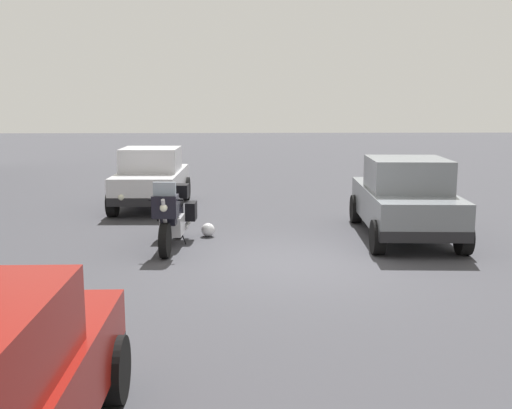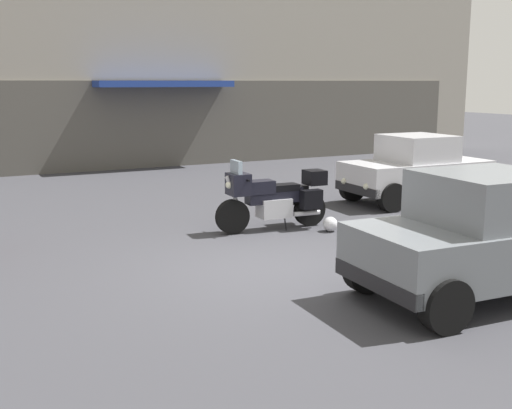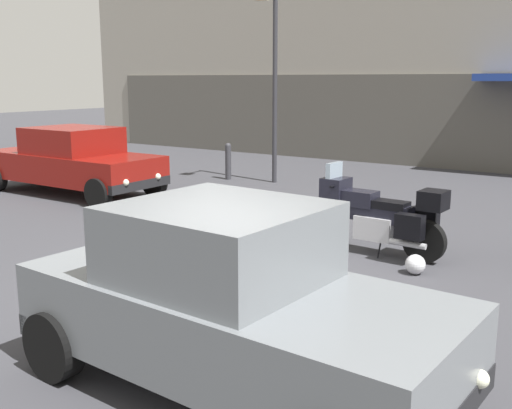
{
  "view_description": "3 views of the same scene",
  "coord_description": "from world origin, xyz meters",
  "views": [
    {
      "loc": [
        -10.39,
        0.96,
        2.83
      ],
      "look_at": [
        1.21,
        0.66,
        0.81
      ],
      "focal_mm": 43.18,
      "sensor_mm": 36.0,
      "label": 1
    },
    {
      "loc": [
        -4.55,
        -8.18,
        2.77
      ],
      "look_at": [
        0.14,
        0.96,
        0.8
      ],
      "focal_mm": 45.05,
      "sensor_mm": 36.0,
      "label": 2
    },
    {
      "loc": [
        4.78,
        -6.26,
        2.65
      ],
      "look_at": [
        0.04,
        0.67,
        0.92
      ],
      "focal_mm": 42.66,
      "sensor_mm": 36.0,
      "label": 3
    }
  ],
  "objects": [
    {
      "name": "ground_plane",
      "position": [
        0.0,
        0.0,
        0.0
      ],
      "size": [
        80.0,
        80.0,
        0.0
      ],
      "primitive_type": "plane",
      "color": "#38383D"
    },
    {
      "name": "motorcycle",
      "position": [
        1.2,
        2.27,
        0.62
      ],
      "size": [
        2.26,
        0.78,
        1.36
      ],
      "rotation": [
        0.0,
        0.0,
        3.09
      ],
      "color": "black",
      "rests_on": "ground"
    },
    {
      "name": "helmet",
      "position": [
        2.05,
        1.64,
        0.14
      ],
      "size": [
        0.28,
        0.28,
        0.28
      ],
      "primitive_type": "sphere",
      "color": "silver",
      "rests_on": "ground"
    },
    {
      "name": "car_hatchback_near",
      "position": [
        1.88,
        -2.39,
        0.81
      ],
      "size": [
        3.94,
        1.95,
        1.64
      ],
      "rotation": [
        0.0,
        0.0,
        -0.05
      ],
      "color": "slate",
      "rests_on": "ground"
    },
    {
      "name": "car_sedan_far",
      "position": [
        -6.74,
        2.99,
        0.78
      ],
      "size": [
        4.59,
        1.92,
        1.56
      ],
      "rotation": [
        0.0,
        0.0,
        0.01
      ],
      "color": "maroon",
      "rests_on": "ground"
    },
    {
      "name": "streetlamp_curbside",
      "position": [
        -3.69,
        6.85,
        2.88
      ],
      "size": [
        0.28,
        0.94,
        4.73
      ],
      "color": "#2D2D33",
      "rests_on": "ground"
    },
    {
      "name": "bollard_curbside",
      "position": [
        -4.98,
        6.7,
        0.52
      ],
      "size": [
        0.16,
        0.16,
        0.98
      ],
      "color": "#333338",
      "rests_on": "ground"
    }
  ]
}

